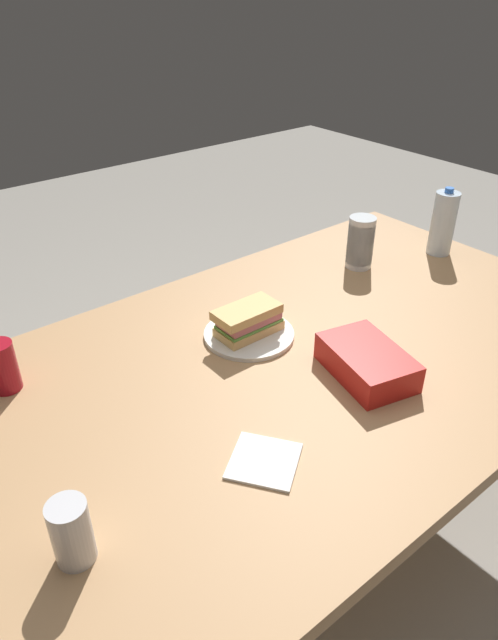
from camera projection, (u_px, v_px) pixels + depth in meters
The scene contains 10 objects.
ground_plane at pixel (284, 548), 1.82m from camera, with size 8.00×8.00×0.00m, color gray.
dining_table at pixel (292, 381), 1.47m from camera, with size 1.84×1.05×0.75m.
paper_plate at pixel (249, 334), 1.51m from camera, with size 0.24×0.24×0.01m, color white.
sandwich at pixel (248, 320), 1.48m from camera, with size 0.18×0.10×0.08m.
soda_can_red at pixel (2, 367), 1.29m from camera, with size 0.07×0.07×0.12m, color maroon.
chip_bag at pixel (367, 362), 1.35m from camera, with size 0.23×0.15×0.07m, color red.
water_bottle_tall at pixel (443, 223), 1.89m from camera, with size 0.08×0.08×0.23m.
plastic_cup_stack at pixel (360, 242), 1.81m from camera, with size 0.08×0.08×0.17m.
soda_can_silver at pixel (71, 532), 0.92m from camera, with size 0.07×0.07×0.12m, color silver.
paper_napkin at pixel (264, 461), 1.13m from camera, with size 0.13×0.13×0.01m, color white.
Camera 1 is at (0.82, 0.84, 1.58)m, focal length 32.26 mm.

